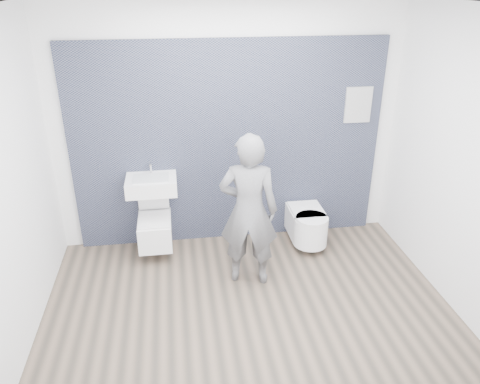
{
  "coord_description": "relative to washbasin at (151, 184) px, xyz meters",
  "views": [
    {
      "loc": [
        -0.63,
        -3.65,
        3.01
      ],
      "look_at": [
        0.0,
        0.6,
        1.0
      ],
      "focal_mm": 35.0,
      "sensor_mm": 36.0,
      "label": 1
    }
  ],
  "objects": [
    {
      "name": "ground",
      "position": [
        0.91,
        -1.23,
        -0.87
      ],
      "size": [
        4.0,
        4.0,
        0.0
      ],
      "primitive_type": "plane",
      "color": "brown",
      "rests_on": "ground"
    },
    {
      "name": "room_shell",
      "position": [
        0.91,
        -1.23,
        0.87
      ],
      "size": [
        4.0,
        4.0,
        4.0
      ],
      "color": "white",
      "rests_on": "ground"
    },
    {
      "name": "tile_wall",
      "position": [
        0.91,
        0.24,
        -0.87
      ],
      "size": [
        3.6,
        0.06,
        2.4
      ],
      "primitive_type": "cube",
      "color": "black",
      "rests_on": "ground"
    },
    {
      "name": "washbasin",
      "position": [
        0.0,
        0.0,
        0.0
      ],
      "size": [
        0.56,
        0.42,
        0.42
      ],
      "color": "white",
      "rests_on": "ground"
    },
    {
      "name": "toilet_square",
      "position": [
        -0.0,
        -0.06,
        -0.54
      ],
      "size": [
        0.37,
        0.54,
        0.72
      ],
      "color": "white",
      "rests_on": "ground"
    },
    {
      "name": "toilet_rounded",
      "position": [
        1.81,
        -0.13,
        -0.6
      ],
      "size": [
        0.4,
        0.68,
        0.36
      ],
      "color": "white",
      "rests_on": "ground"
    },
    {
      "name": "info_placard",
      "position": [
        2.42,
        0.2,
        -0.87
      ],
      "size": [
        0.31,
        0.03,
        0.42
      ],
      "primitive_type": "cube",
      "color": "silver",
      "rests_on": "ground"
    },
    {
      "name": "visitor",
      "position": [
        0.99,
        -0.72,
        -0.04
      ],
      "size": [
        0.68,
        0.52,
        1.65
      ],
      "primitive_type": "imported",
      "rotation": [
        0.0,
        0.0,
        2.91
      ],
      "color": "slate",
      "rests_on": "ground"
    }
  ]
}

